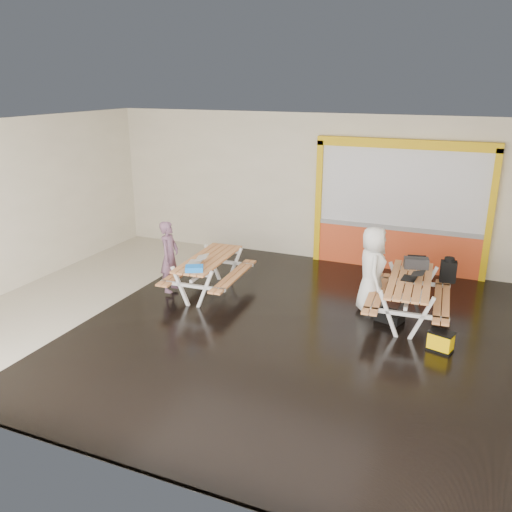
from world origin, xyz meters
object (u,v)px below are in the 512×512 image
at_px(picnic_table_left, 209,266).
at_px(laptop_left, 197,261).
at_px(blue_pouch, 194,268).
at_px(laptop_right, 412,277).
at_px(person_left, 170,256).
at_px(dark_case, 390,316).
at_px(toolbox, 416,263).
at_px(fluke_bag, 441,341).
at_px(backpack, 448,270).
at_px(person_right, 372,270).
at_px(picnic_table_right, 409,289).

distance_m(picnic_table_left, laptop_left, 0.45).
bearing_deg(blue_pouch, laptop_right, 15.59).
relative_size(person_left, dark_case, 3.21).
xyz_separation_m(person_left, blue_pouch, (0.83, -0.47, 0.01)).
bearing_deg(toolbox, fluke_bag, -68.59).
xyz_separation_m(laptop_left, blue_pouch, (0.16, -0.41, -0.01)).
bearing_deg(dark_case, backpack, 54.30).
distance_m(person_left, dark_case, 4.43).
height_order(person_right, laptop_right, person_right).
xyz_separation_m(laptop_left, laptop_right, (4.00, 0.66, 0.03)).
xyz_separation_m(picnic_table_left, blue_pouch, (0.12, -0.79, 0.23)).
bearing_deg(picnic_table_left, backpack, 15.63).
bearing_deg(picnic_table_left, laptop_left, -96.45).
distance_m(person_left, person_right, 4.00).
relative_size(picnic_table_left, blue_pouch, 6.27).
relative_size(laptop_left, toolbox, 0.96).
bearing_deg(toolbox, picnic_table_left, -166.78).
bearing_deg(backpack, person_right, -146.03).
height_order(picnic_table_right, blue_pouch, blue_pouch).
xyz_separation_m(laptop_right, fluke_bag, (0.64, -1.03, -0.67)).
relative_size(blue_pouch, toolbox, 0.68).
height_order(blue_pouch, backpack, backpack).
bearing_deg(toolbox, person_right, -143.47).
relative_size(picnic_table_right, backpack, 4.40).
bearing_deg(person_right, laptop_left, 86.32).
bearing_deg(picnic_table_left, laptop_right, 4.04).
xyz_separation_m(backpack, fluke_bag, (0.09, -2.01, -0.54)).
xyz_separation_m(toolbox, dark_case, (-0.29, -0.85, -0.79)).
bearing_deg(person_right, picnic_table_left, 79.94).
height_order(toolbox, backpack, toolbox).
bearing_deg(blue_pouch, person_right, 20.90).
bearing_deg(laptop_right, fluke_bag, -58.15).
xyz_separation_m(picnic_table_right, toolbox, (0.01, 0.65, 0.30)).
bearing_deg(toolbox, laptop_left, -161.83).
distance_m(picnic_table_left, toolbox, 4.05).
relative_size(laptop_right, backpack, 0.81).
bearing_deg(picnic_table_right, backpack, 59.63).
bearing_deg(person_right, fluke_bag, -146.81).
height_order(picnic_table_left, fluke_bag, picnic_table_left).
distance_m(person_left, laptop_right, 4.70).
bearing_deg(dark_case, person_left, -174.84).
height_order(picnic_table_right, person_left, person_left).
xyz_separation_m(person_right, dark_case, (0.43, -0.32, -0.73)).
distance_m(picnic_table_right, dark_case, 0.60).
bearing_deg(backpack, laptop_left, -160.16).
distance_m(backpack, dark_case, 1.59).
height_order(laptop_right, backpack, backpack).
xyz_separation_m(picnic_table_right, dark_case, (-0.28, -0.20, -0.50)).
height_order(person_right, fluke_bag, person_right).
bearing_deg(picnic_table_right, toolbox, 89.12).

